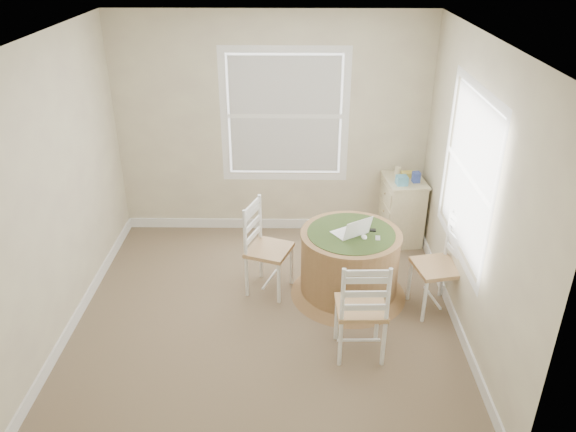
{
  "coord_description": "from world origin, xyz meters",
  "views": [
    {
      "loc": [
        0.28,
        -4.39,
        3.33
      ],
      "look_at": [
        0.21,
        0.45,
        0.85
      ],
      "focal_mm": 35.0,
      "sensor_mm": 36.0,
      "label": 1
    }
  ],
  "objects_px": {
    "round_table": "(350,261)",
    "corner_chest": "(401,209)",
    "chair_left": "(269,249)",
    "chair_near": "(361,307)",
    "laptop": "(351,232)",
    "chair_right": "(437,267)"
  },
  "relations": [
    {
      "from": "chair_right",
      "to": "laptop",
      "type": "height_order",
      "value": "chair_right"
    },
    {
      "from": "round_table",
      "to": "chair_left",
      "type": "bearing_deg",
      "value": -178.17
    },
    {
      "from": "chair_right",
      "to": "corner_chest",
      "type": "xyz_separation_m",
      "value": [
        -0.1,
        1.39,
        -0.08
      ]
    },
    {
      "from": "chair_left",
      "to": "chair_right",
      "type": "height_order",
      "value": "same"
    },
    {
      "from": "chair_left",
      "to": "chair_near",
      "type": "relative_size",
      "value": 1.0
    },
    {
      "from": "chair_near",
      "to": "chair_right",
      "type": "bearing_deg",
      "value": -141.93
    },
    {
      "from": "round_table",
      "to": "laptop",
      "type": "bearing_deg",
      "value": -90.77
    },
    {
      "from": "chair_right",
      "to": "corner_chest",
      "type": "height_order",
      "value": "chair_right"
    },
    {
      "from": "chair_near",
      "to": "chair_right",
      "type": "distance_m",
      "value": 1.02
    },
    {
      "from": "laptop",
      "to": "corner_chest",
      "type": "height_order",
      "value": "laptop"
    },
    {
      "from": "round_table",
      "to": "chair_left",
      "type": "height_order",
      "value": "chair_left"
    },
    {
      "from": "round_table",
      "to": "corner_chest",
      "type": "distance_m",
      "value": 1.36
    },
    {
      "from": "round_table",
      "to": "chair_left",
      "type": "xyz_separation_m",
      "value": [
        -0.8,
        0.06,
        0.09
      ]
    },
    {
      "from": "chair_near",
      "to": "corner_chest",
      "type": "xyz_separation_m",
      "value": [
        0.69,
        2.04,
        -0.08
      ]
    },
    {
      "from": "round_table",
      "to": "chair_left",
      "type": "relative_size",
      "value": 1.23
    },
    {
      "from": "chair_left",
      "to": "corner_chest",
      "type": "distance_m",
      "value": 1.87
    },
    {
      "from": "chair_near",
      "to": "chair_left",
      "type": "bearing_deg",
      "value": -50.64
    },
    {
      "from": "chair_near",
      "to": "chair_right",
      "type": "xyz_separation_m",
      "value": [
        0.78,
        0.65,
        0.0
      ]
    },
    {
      "from": "chair_left",
      "to": "chair_near",
      "type": "bearing_deg",
      "value": -119.44
    },
    {
      "from": "round_table",
      "to": "corner_chest",
      "type": "xyz_separation_m",
      "value": [
        0.71,
        1.16,
        0.01
      ]
    },
    {
      "from": "round_table",
      "to": "chair_right",
      "type": "height_order",
      "value": "chair_right"
    },
    {
      "from": "corner_chest",
      "to": "chair_near",
      "type": "bearing_deg",
      "value": -114.78
    }
  ]
}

